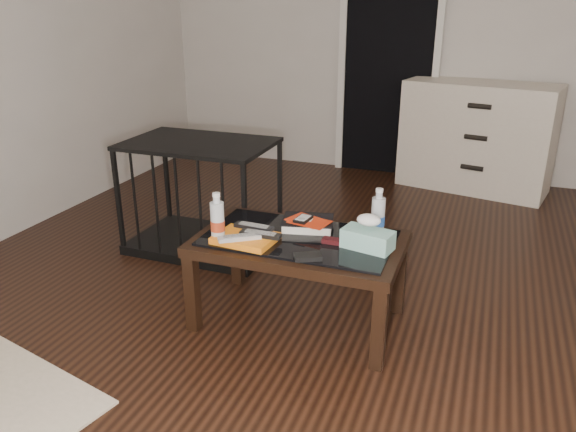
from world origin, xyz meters
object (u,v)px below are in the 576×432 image
(dresser, at_px, (477,137))
(water_bottle_left, at_px, (217,217))
(pet_crate, at_px, (203,214))
(tissue_box, at_px, (368,239))
(textbook, at_px, (308,223))
(coffee_table, at_px, (299,249))
(water_bottle_right, at_px, (378,212))

(dresser, relative_size, water_bottle_left, 5.37)
(pet_crate, xyz_separation_m, tissue_box, (1.22, -0.65, 0.28))
(textbook, bearing_deg, pet_crate, 137.45)
(dresser, relative_size, tissue_box, 5.56)
(pet_crate, height_order, textbook, pet_crate)
(coffee_table, relative_size, water_bottle_left, 4.20)
(water_bottle_left, height_order, water_bottle_right, same)
(textbook, bearing_deg, water_bottle_right, -7.78)
(dresser, bearing_deg, tissue_box, -85.85)
(coffee_table, xyz_separation_m, water_bottle_right, (0.35, 0.15, 0.18))
(tissue_box, bearing_deg, water_bottle_left, -155.24)
(pet_crate, distance_m, water_bottle_right, 1.36)
(pet_crate, height_order, water_bottle_left, pet_crate)
(pet_crate, distance_m, textbook, 1.05)
(coffee_table, bearing_deg, pet_crate, 144.33)
(dresser, height_order, tissue_box, dresser)
(water_bottle_right, bearing_deg, textbook, -175.11)
(tissue_box, bearing_deg, coffee_table, -170.60)
(pet_crate, bearing_deg, dresser, 50.93)
(coffee_table, relative_size, water_bottle_right, 4.20)
(coffee_table, bearing_deg, textbook, 88.61)
(dresser, xyz_separation_m, textbook, (-0.70, -2.42, 0.03))
(coffee_table, relative_size, dresser, 0.78)
(coffee_table, bearing_deg, water_bottle_left, -154.00)
(coffee_table, xyz_separation_m, tissue_box, (0.34, -0.02, 0.11))
(dresser, height_order, water_bottle_left, dresser)
(coffee_table, xyz_separation_m, textbook, (0.00, 0.12, 0.09))
(coffee_table, distance_m, dresser, 2.64)
(water_bottle_left, xyz_separation_m, water_bottle_right, (0.70, 0.32, 0.00))
(water_bottle_left, bearing_deg, textbook, 39.90)
(water_bottle_left, bearing_deg, water_bottle_right, 24.93)
(pet_crate, xyz_separation_m, water_bottle_right, (1.23, -0.48, 0.35))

